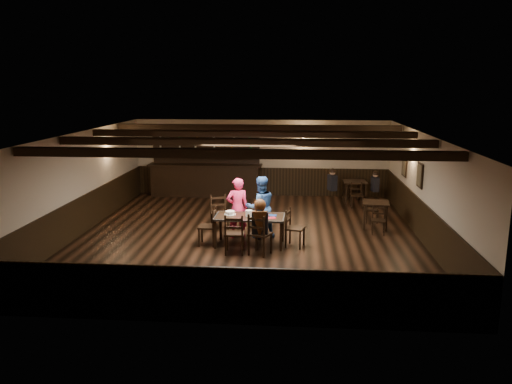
# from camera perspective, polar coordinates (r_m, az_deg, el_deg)

# --- Properties ---
(ground) EXTENTS (10.00, 10.00, 0.00)m
(ground) POSITION_cam_1_polar(r_m,az_deg,el_deg) (13.28, -0.89, -5.00)
(ground) COLOR black
(ground) RESTS_ON ground
(room_shell) EXTENTS (9.02, 10.02, 2.71)m
(room_shell) POSITION_cam_1_polar(r_m,az_deg,el_deg) (12.91, -0.86, 2.47)
(room_shell) COLOR beige
(room_shell) RESTS_ON ground
(dining_table) EXTENTS (1.74, 0.91, 0.75)m
(dining_table) POSITION_cam_1_polar(r_m,az_deg,el_deg) (12.32, -0.73, -3.07)
(dining_table) COLOR black
(dining_table) RESTS_ON ground
(chair_near_left) EXTENTS (0.46, 0.44, 0.98)m
(chair_near_left) POSITION_cam_1_polar(r_m,az_deg,el_deg) (11.69, -2.50, -4.49)
(chair_near_left) COLOR black
(chair_near_left) RESTS_ON ground
(chair_near_right) EXTENTS (0.61, 0.59, 1.00)m
(chair_near_right) POSITION_cam_1_polar(r_m,az_deg,el_deg) (11.61, 0.26, -4.54)
(chair_near_right) COLOR black
(chair_near_right) RESTS_ON ground
(chair_end_left) EXTENTS (0.42, 0.44, 0.94)m
(chair_end_left) POSITION_cam_1_polar(r_m,az_deg,el_deg) (12.43, -5.21, -3.61)
(chair_end_left) COLOR black
(chair_end_left) RESTS_ON ground
(chair_end_right) EXTENTS (0.52, 0.54, 0.95)m
(chair_end_right) POSITION_cam_1_polar(r_m,az_deg,el_deg) (12.30, 4.13, -3.75)
(chair_end_right) COLOR black
(chair_end_right) RESTS_ON ground
(chair_far_pushed) EXTENTS (0.57, 0.55, 0.97)m
(chair_far_pushed) POSITION_cam_1_polar(r_m,az_deg,el_deg) (13.69, -4.27, -2.03)
(chair_far_pushed) COLOR black
(chair_far_pushed) RESTS_ON ground
(woman_pink) EXTENTS (0.67, 0.54, 1.58)m
(woman_pink) POSITION_cam_1_polar(r_m,az_deg,el_deg) (12.94, -2.13, -1.83)
(woman_pink) COLOR #FF366E
(woman_pink) RESTS_ON ground
(man_blue) EXTENTS (0.96, 0.86, 1.63)m
(man_blue) POSITION_cam_1_polar(r_m,az_deg,el_deg) (12.91, 0.51, -1.75)
(man_blue) COLOR navy
(man_blue) RESTS_ON ground
(seated_person) EXTENTS (0.37, 0.56, 0.91)m
(seated_person) POSITION_cam_1_polar(r_m,az_deg,el_deg) (11.59, 0.46, -3.09)
(seated_person) COLOR black
(seated_person) RESTS_ON ground
(cake) EXTENTS (0.29, 0.29, 0.09)m
(cake) POSITION_cam_1_polar(r_m,az_deg,el_deg) (12.44, -2.98, -2.40)
(cake) COLOR white
(cake) RESTS_ON dining_table
(plate_stack_a) EXTENTS (0.17, 0.17, 0.16)m
(plate_stack_a) POSITION_cam_1_polar(r_m,az_deg,el_deg) (12.25, -0.81, -2.43)
(plate_stack_a) COLOR white
(plate_stack_a) RESTS_ON dining_table
(plate_stack_b) EXTENTS (0.17, 0.17, 0.20)m
(plate_stack_b) POSITION_cam_1_polar(r_m,az_deg,el_deg) (12.32, 0.47, -2.24)
(plate_stack_b) COLOR white
(plate_stack_b) RESTS_ON dining_table
(tea_light) EXTENTS (0.05, 0.05, 0.06)m
(tea_light) POSITION_cam_1_polar(r_m,az_deg,el_deg) (12.41, -0.71, -2.51)
(tea_light) COLOR #A5A8AD
(tea_light) RESTS_ON dining_table
(salt_shaker) EXTENTS (0.03, 0.03, 0.09)m
(salt_shaker) POSITION_cam_1_polar(r_m,az_deg,el_deg) (12.15, 0.72, -2.73)
(salt_shaker) COLOR silver
(salt_shaker) RESTS_ON dining_table
(pepper_shaker) EXTENTS (0.03, 0.03, 0.09)m
(pepper_shaker) POSITION_cam_1_polar(r_m,az_deg,el_deg) (12.22, 1.40, -2.65)
(pepper_shaker) COLOR #A5A8AD
(pepper_shaker) RESTS_ON dining_table
(drink_glass) EXTENTS (0.08, 0.08, 0.12)m
(drink_glass) POSITION_cam_1_polar(r_m,az_deg,el_deg) (12.35, 0.75, -2.41)
(drink_glass) COLOR silver
(drink_glass) RESTS_ON dining_table
(menu_red) EXTENTS (0.31, 0.25, 0.00)m
(menu_red) POSITION_cam_1_polar(r_m,az_deg,el_deg) (12.13, 1.63, -2.96)
(menu_red) COLOR maroon
(menu_red) RESTS_ON dining_table
(menu_blue) EXTENTS (0.31, 0.23, 0.00)m
(menu_blue) POSITION_cam_1_polar(r_m,az_deg,el_deg) (12.37, 1.71, -2.67)
(menu_blue) COLOR navy
(menu_blue) RESTS_ON dining_table
(bar_counter) EXTENTS (4.03, 0.70, 2.20)m
(bar_counter) POSITION_cam_1_polar(r_m,az_deg,el_deg) (17.92, -5.77, 1.87)
(bar_counter) COLOR black
(bar_counter) RESTS_ON ground
(back_table_a) EXTENTS (0.79, 0.79, 0.75)m
(back_table_a) POSITION_cam_1_polar(r_m,az_deg,el_deg) (14.19, 13.51, -1.53)
(back_table_a) COLOR black
(back_table_a) RESTS_ON ground
(back_table_b) EXTENTS (0.79, 0.79, 0.75)m
(back_table_b) POSITION_cam_1_polar(r_m,az_deg,el_deg) (17.05, 11.22, 0.89)
(back_table_b) COLOR black
(back_table_b) RESTS_ON ground
(bg_patron_left) EXTENTS (0.32, 0.41, 0.74)m
(bg_patron_left) POSITION_cam_1_polar(r_m,az_deg,el_deg) (16.74, 8.72, 1.43)
(bg_patron_left) COLOR black
(bg_patron_left) RESTS_ON ground
(bg_patron_right) EXTENTS (0.24, 0.35, 0.68)m
(bg_patron_right) POSITION_cam_1_polar(r_m,az_deg,el_deg) (16.86, 13.46, 1.21)
(bg_patron_right) COLOR black
(bg_patron_right) RESTS_ON ground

